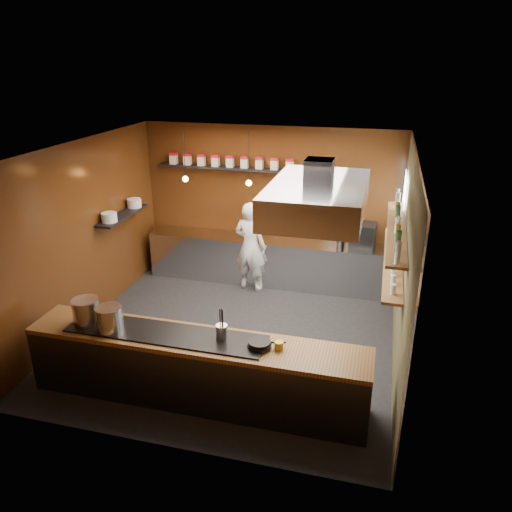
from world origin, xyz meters
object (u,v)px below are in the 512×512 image
(stockpot_small, at_px, (109,318))
(espresso_machine, at_px, (363,235))
(chef, at_px, (250,246))
(extractor_hood, at_px, (318,198))
(stockpot_large, at_px, (86,311))

(stockpot_small, height_order, espresso_machine, espresso_machine)
(stockpot_small, xyz_separation_m, espresso_machine, (2.93, 3.94, 0.02))
(stockpot_small, distance_m, chef, 3.63)
(extractor_hood, bearing_deg, chef, 124.34)
(extractor_hood, xyz_separation_m, stockpot_large, (-2.79, -1.23, -1.39))
(extractor_hood, xyz_separation_m, espresso_machine, (0.52, 2.64, -1.38))
(extractor_hood, bearing_deg, espresso_machine, 78.80)
(stockpot_large, height_order, chef, chef)
(espresso_machine, xyz_separation_m, chef, (-2.04, -0.43, -0.26))
(extractor_hood, relative_size, chef, 1.16)
(extractor_hood, height_order, stockpot_large, extractor_hood)
(extractor_hood, bearing_deg, stockpot_large, -156.24)
(extractor_hood, height_order, chef, extractor_hood)
(extractor_hood, xyz_separation_m, chef, (-1.51, 2.21, -1.65))
(stockpot_large, distance_m, stockpot_small, 0.38)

